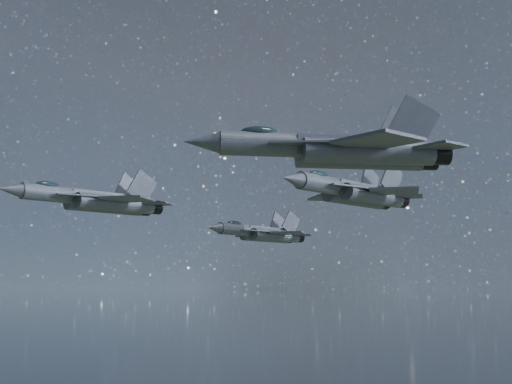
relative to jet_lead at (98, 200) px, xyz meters
name	(u,v)px	position (x,y,z in m)	size (l,w,h in m)	color
jet_lead	(98,200)	(0.00, 0.00, 0.00)	(16.13, 10.72, 4.10)	#393E47
jet_left	(263,233)	(22.79, 15.23, -1.18)	(15.67, 10.35, 4.01)	#393E47
jet_right	(343,150)	(13.47, -20.84, 1.88)	(19.73, 13.43, 4.96)	#393E47
jet_slot	(355,192)	(26.82, 0.07, 2.18)	(19.84, 13.02, 5.11)	#393E47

